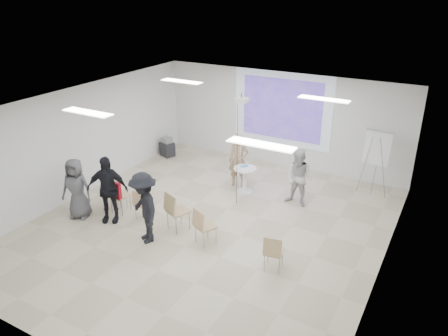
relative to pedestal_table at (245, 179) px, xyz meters
The scene contains 30 objects.
floor 2.15m from the pedestal_table, 88.59° to the right, with size 8.00×9.00×0.10m, color beige.
ceiling 3.35m from the pedestal_table, 88.59° to the right, with size 8.00×9.00×0.10m, color white.
wall_back 2.68m from the pedestal_table, 88.80° to the left, with size 8.00×0.10×3.00m, color silver.
wall_left 4.64m from the pedestal_table, 152.40° to the right, with size 0.10×9.00×3.00m, color silver.
wall_right 4.73m from the pedestal_table, 27.01° to the right, with size 0.10×9.00×3.00m, color silver.
projection_halo 2.78m from the pedestal_table, 88.76° to the left, with size 3.20×0.01×2.30m, color silver.
projection_image 2.77m from the pedestal_table, 88.76° to the left, with size 2.60×0.01×1.90m, color #4B2FA2.
pedestal_table is the anchor object (origin of this frame).
player_left 0.68m from the pedestal_table, 138.05° to the left, with size 0.65×0.44×1.78m, color tan.
player_right 1.61m from the pedestal_table, ahead, with size 0.83×0.66×1.71m, color silver.
controller_left 0.96m from the pedestal_table, 108.15° to the left, with size 0.04×0.13×0.04m, color white.
controller_right 1.58m from the pedestal_table, 12.07° to the left, with size 0.04×0.12×0.04m, color silver.
chair_far_left 3.56m from the pedestal_table, 134.66° to the right, with size 0.46×0.49×0.90m.
chair_left_mid 3.48m from the pedestal_table, 131.19° to the right, with size 0.43×0.46×0.90m.
chair_left_inner 3.02m from the pedestal_table, 120.81° to the right, with size 0.38×0.41×0.79m.
chair_center 2.67m from the pedestal_table, 101.47° to the right, with size 0.62×0.64×0.99m.
chair_right_inner 2.84m from the pedestal_table, 82.78° to the right, with size 0.56×0.57×0.88m.
chair_right_far 3.62m from the pedestal_table, 54.25° to the right, with size 0.44×0.47×0.81m.
red_jacket 3.60m from the pedestal_table, 129.71° to the right, with size 0.45×0.10×0.43m, color maroon.
laptop 2.95m from the pedestal_table, 121.72° to the right, with size 0.29×0.21×0.02m, color black.
audience_left 3.79m from the pedestal_table, 126.52° to the right, with size 1.14×0.68×1.96m, color black.
audience_mid 3.46m from the pedestal_table, 104.73° to the right, with size 1.24×0.68×1.91m, color black.
audience_outer 4.47m from the pedestal_table, 133.09° to the right, with size 0.85×0.56×1.75m, color #555459.
flipchart_easel 3.66m from the pedestal_table, 26.96° to the left, with size 0.82×0.62×1.90m.
av_cart 3.76m from the pedestal_table, 161.04° to the left, with size 0.54×0.49×0.67m.
ceiling_projector 2.34m from the pedestal_table, 75.88° to the right, with size 0.30×0.25×3.00m.
fluor_panel_nw 3.20m from the pedestal_table, behind, with size 1.20×0.30×0.02m, color white.
fluor_panel_ne 3.26m from the pedestal_table, ahead, with size 1.20×0.30×0.02m, color white.
fluor_panel_sw 4.81m from the pedestal_table, 118.49° to the right, with size 1.20×0.30×0.02m, color white.
fluor_panel_se 4.85m from the pedestal_table, 60.26° to the right, with size 1.20×0.30×0.02m, color white.
Camera 1 is at (4.82, -7.85, 5.52)m, focal length 35.00 mm.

